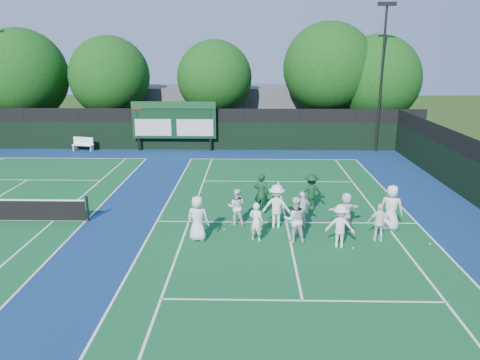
{
  "coord_description": "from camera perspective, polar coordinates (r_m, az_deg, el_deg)",
  "views": [
    {
      "loc": [
        -1.53,
        -17.53,
        6.98
      ],
      "look_at": [
        -2.0,
        3.0,
        1.3
      ],
      "focal_mm": 35.0,
      "sensor_mm": 36.0,
      "label": 1
    }
  ],
  "objects": [
    {
      "name": "back_fence",
      "position": [
        34.29,
        -6.23,
        5.93
      ],
      "size": [
        34.0,
        0.08,
        3.0
      ],
      "color": "black",
      "rests_on": "ground"
    },
    {
      "name": "tree_e",
      "position": [
        38.46,
        16.46,
        11.43
      ],
      "size": [
        6.77,
        6.77,
        8.25
      ],
      "color": "black",
      "rests_on": "ground"
    },
    {
      "name": "tennis_ball_5",
      "position": [
        17.74,
        13.59,
        -8.06
      ],
      "size": [
        0.07,
        0.07,
        0.07
      ],
      "primitive_type": "sphere",
      "color": "#B0D118",
      "rests_on": "ground"
    },
    {
      "name": "tree_c",
      "position": [
        37.27,
        -2.89,
        12.11
      ],
      "size": [
        5.8,
        5.8,
        7.87
      ],
      "color": "black",
      "rests_on": "ground"
    },
    {
      "name": "tree_d",
      "position": [
        37.64,
        10.95,
        12.99
      ],
      "size": [
        6.97,
        6.97,
        9.2
      ],
      "color": "black",
      "rests_on": "ground"
    },
    {
      "name": "player_front_0",
      "position": [
        17.8,
        -5.18,
        -4.67
      ],
      "size": [
        0.96,
        0.73,
        1.75
      ],
      "primitive_type": "imported",
      "rotation": [
        0.0,
        0.0,
        2.92
      ],
      "color": "white",
      "rests_on": "ground"
    },
    {
      "name": "tree_a",
      "position": [
        41.23,
        -24.88,
        11.24
      ],
      "size": [
        7.24,
        7.24,
        8.75
      ],
      "color": "black",
      "rests_on": "ground"
    },
    {
      "name": "tennis_ball_2",
      "position": [
        18.98,
        22.18,
        -7.21
      ],
      "size": [
        0.07,
        0.07,
        0.07
      ],
      "primitive_type": "sphere",
      "color": "#B0D118",
      "rests_on": "ground"
    },
    {
      "name": "player_back_2",
      "position": [
        19.2,
        7.62,
        -3.6
      ],
      "size": [
        0.96,
        0.7,
        1.51
      ],
      "primitive_type": "imported",
      "rotation": [
        0.0,
        0.0,
        3.56
      ],
      "color": "white",
      "rests_on": "ground"
    },
    {
      "name": "player_back_0",
      "position": [
        19.35,
        -0.42,
        -3.28
      ],
      "size": [
        0.8,
        0.65,
        1.53
      ],
      "primitive_type": "imported",
      "rotation": [
        0.0,
        0.0,
        3.04
      ],
      "color": "white",
      "rests_on": "ground"
    },
    {
      "name": "clubhouse",
      "position": [
        41.83,
        0.66,
        8.63
      ],
      "size": [
        18.0,
        6.0,
        4.0
      ],
      "primitive_type": "cube",
      "color": "#505055",
      "rests_on": "ground"
    },
    {
      "name": "player_front_2",
      "position": [
        17.69,
        6.72,
        -4.8
      ],
      "size": [
        0.9,
        0.73,
        1.78
      ],
      "primitive_type": "imported",
      "rotation": [
        0.0,
        0.0,
        3.2
      ],
      "color": "silver",
      "rests_on": "ground"
    },
    {
      "name": "tennis_ball_1",
      "position": [
        19.4,
        10.66,
        -5.8
      ],
      "size": [
        0.07,
        0.07,
        0.07
      ],
      "primitive_type": "sphere",
      "color": "#B0D118",
      "rests_on": "ground"
    },
    {
      "name": "tennis_ball_0",
      "position": [
        18.97,
        -1.9,
        -6.03
      ],
      "size": [
        0.07,
        0.07,
        0.07
      ],
      "primitive_type": "sphere",
      "color": "#B0D118",
      "rests_on": "ground"
    },
    {
      "name": "player_front_4",
      "position": [
        18.45,
        16.65,
        -4.98
      ],
      "size": [
        0.91,
        0.46,
        1.48
      ],
      "primitive_type": "imported",
      "rotation": [
        0.0,
        0.0,
        3.02
      ],
      "color": "white",
      "rests_on": "ground"
    },
    {
      "name": "near_court",
      "position": [
        19.86,
        5.67,
        -5.17
      ],
      "size": [
        11.05,
        23.85,
        0.01
      ],
      "color": "#105127",
      "rests_on": "ground"
    },
    {
      "name": "player_back_3",
      "position": [
        19.37,
        12.77,
        -3.67
      ],
      "size": [
        1.48,
        0.88,
        1.52
      ],
      "primitive_type": "imported",
      "rotation": [
        0.0,
        0.0,
        3.47
      ],
      "color": "white",
      "rests_on": "ground"
    },
    {
      "name": "player_front_1",
      "position": [
        17.72,
        1.99,
        -5.1
      ],
      "size": [
        0.65,
        0.54,
        1.52
      ],
      "primitive_type": "imported",
      "rotation": [
        0.0,
        0.0,
        2.77
      ],
      "color": "white",
      "rests_on": "ground"
    },
    {
      "name": "ground",
      "position": [
        18.93,
        5.89,
        -6.26
      ],
      "size": [
        120.0,
        120.0,
        0.0
      ],
      "primitive_type": "plane",
      "color": "#1E3A10",
      "rests_on": "ground"
    },
    {
      "name": "coach_left",
      "position": [
        20.69,
        2.61,
        -1.63
      ],
      "size": [
        0.76,
        0.61,
        1.82
      ],
      "primitive_type": "imported",
      "rotation": [
        0.0,
        0.0,
        2.84
      ],
      "color": "#0F391D",
      "rests_on": "ground"
    },
    {
      "name": "scoreboard",
      "position": [
        33.91,
        -8.08,
        7.19
      ],
      "size": [
        6.0,
        0.21,
        3.55
      ],
      "color": "black",
      "rests_on": "ground"
    },
    {
      "name": "player_back_1",
      "position": [
        19.05,
        4.49,
        -3.2
      ],
      "size": [
        1.27,
        0.87,
        1.8
      ],
      "primitive_type": "imported",
      "rotation": [
        0.0,
        0.0,
        2.96
      ],
      "color": "white",
      "rests_on": "ground"
    },
    {
      "name": "light_pole_right",
      "position": [
        34.44,
        17.0,
        13.68
      ],
      "size": [
        1.2,
        0.3,
        10.12
      ],
      "color": "black",
      "rests_on": "ground"
    },
    {
      "name": "player_back_4",
      "position": [
        19.67,
        17.95,
        -3.23
      ],
      "size": [
        1.05,
        0.84,
        1.86
      ],
      "primitive_type": "imported",
      "rotation": [
        0.0,
        0.0,
        2.83
      ],
      "color": "white",
      "rests_on": "ground"
    },
    {
      "name": "tree_b",
      "position": [
        38.73,
        -15.35,
        11.83
      ],
      "size": [
        6.22,
        6.22,
        8.16
      ],
      "color": "black",
      "rests_on": "ground"
    },
    {
      "name": "bench",
      "position": [
        35.63,
        -18.57,
        4.23
      ],
      "size": [
        1.62,
        0.76,
        0.99
      ],
      "color": "white",
      "rests_on": "ground"
    },
    {
      "name": "court_apron",
      "position": [
        20.3,
        -11.54,
        -4.97
      ],
      "size": [
        34.0,
        32.0,
        0.01
      ],
      "primitive_type": "cube",
      "color": "navy",
      "rests_on": "ground"
    },
    {
      "name": "coach_right",
      "position": [
        21.28,
        8.66,
        -1.48
      ],
      "size": [
        1.16,
        0.75,
        1.69
      ],
      "primitive_type": "imported",
      "rotation": [
        0.0,
        0.0,
        3.26
      ],
      "color": "#0E341B",
      "rests_on": "ground"
    },
    {
      "name": "player_front_3",
      "position": [
        17.51,
        12.13,
        -5.5
      ],
      "size": [
        1.18,
        0.85,
        1.64
      ],
      "primitive_type": "imported",
      "rotation": [
        0.0,
        0.0,
        2.89
      ],
      "color": "white",
      "rests_on": "ground"
    }
  ]
}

